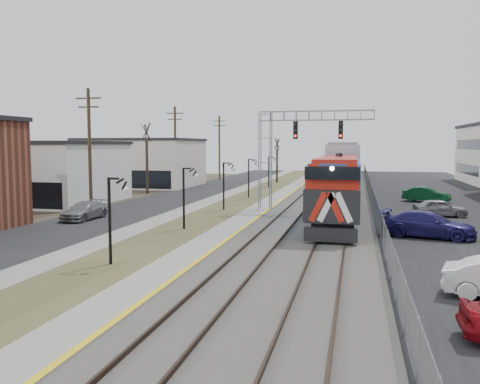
% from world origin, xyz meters
% --- Properties ---
extents(ground, '(160.00, 160.00, 0.00)m').
position_xyz_m(ground, '(0.00, 0.00, 0.00)').
color(ground, '#473D2D').
rests_on(ground, ground).
extents(street_west, '(7.00, 120.00, 0.04)m').
position_xyz_m(street_west, '(-11.50, 35.00, 0.02)').
color(street_west, black).
rests_on(street_west, ground).
extents(sidewalk, '(2.00, 120.00, 0.08)m').
position_xyz_m(sidewalk, '(-7.00, 35.00, 0.04)').
color(sidewalk, gray).
rests_on(sidewalk, ground).
extents(grass_median, '(4.00, 120.00, 0.06)m').
position_xyz_m(grass_median, '(-4.00, 35.00, 0.03)').
color(grass_median, '#454826').
rests_on(grass_median, ground).
extents(platform, '(2.00, 120.00, 0.24)m').
position_xyz_m(platform, '(-1.00, 35.00, 0.12)').
color(platform, gray).
rests_on(platform, ground).
extents(ballast_bed, '(8.00, 120.00, 0.20)m').
position_xyz_m(ballast_bed, '(4.00, 35.00, 0.10)').
color(ballast_bed, '#595651').
rests_on(ballast_bed, ground).
extents(parking_lot, '(16.00, 120.00, 0.04)m').
position_xyz_m(parking_lot, '(16.00, 35.00, 0.02)').
color(parking_lot, black).
rests_on(parking_lot, ground).
extents(platform_edge, '(0.24, 120.00, 0.01)m').
position_xyz_m(platform_edge, '(-0.12, 35.00, 0.24)').
color(platform_edge, gold).
rests_on(platform_edge, platform).
extents(track_near, '(1.58, 120.00, 0.15)m').
position_xyz_m(track_near, '(2.00, 35.00, 0.28)').
color(track_near, '#2D2119').
rests_on(track_near, ballast_bed).
extents(track_far, '(1.58, 120.00, 0.15)m').
position_xyz_m(track_far, '(5.50, 35.00, 0.28)').
color(track_far, '#2D2119').
rests_on(track_far, ballast_bed).
extents(train, '(3.00, 85.85, 5.33)m').
position_xyz_m(train, '(5.50, 58.63, 2.92)').
color(train, '#1552AD').
rests_on(train, ground).
extents(signal_gantry, '(9.00, 1.07, 8.15)m').
position_xyz_m(signal_gantry, '(1.22, 27.99, 5.59)').
color(signal_gantry, gray).
rests_on(signal_gantry, ground).
extents(lampposts, '(0.14, 62.14, 4.00)m').
position_xyz_m(lampposts, '(-4.00, 18.29, 2.00)').
color(lampposts, black).
rests_on(lampposts, ground).
extents(utility_poles, '(0.28, 80.28, 10.00)m').
position_xyz_m(utility_poles, '(-14.50, 25.00, 5.00)').
color(utility_poles, '#4C3823').
rests_on(utility_poles, ground).
extents(fence, '(0.04, 120.00, 1.60)m').
position_xyz_m(fence, '(8.20, 35.00, 0.80)').
color(fence, gray).
rests_on(fence, ground).
extents(buildings_west, '(14.00, 67.00, 7.00)m').
position_xyz_m(buildings_west, '(-21.00, 24.21, 3.01)').
color(buildings_west, beige).
rests_on(buildings_west, ground).
extents(bare_trees, '(12.30, 42.30, 5.95)m').
position_xyz_m(bare_trees, '(-12.66, 38.91, 2.70)').
color(bare_trees, '#382D23').
rests_on(bare_trees, ground).
extents(car_lot_d, '(5.63, 3.39, 1.53)m').
position_xyz_m(car_lot_d, '(10.94, 18.45, 0.76)').
color(car_lot_d, navy).
rests_on(car_lot_d, ground).
extents(car_lot_e, '(4.12, 2.10, 1.34)m').
position_xyz_m(car_lot_e, '(12.96, 27.78, 0.67)').
color(car_lot_e, gray).
rests_on(car_lot_e, ground).
extents(car_lot_f, '(4.53, 2.85, 1.41)m').
position_xyz_m(car_lot_f, '(13.28, 38.04, 0.71)').
color(car_lot_f, '#0D4422').
rests_on(car_lot_f, ground).
extents(car_street_b, '(1.98, 4.54, 1.30)m').
position_xyz_m(car_street_b, '(-12.49, 20.45, 0.65)').
color(car_street_b, slate).
rests_on(car_street_b, ground).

